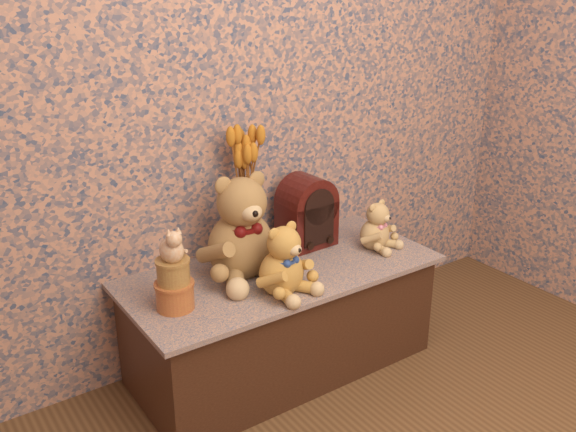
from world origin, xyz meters
The scene contains 10 objects.
display_shelf centered at (0.00, 1.22, 0.23)m, with size 1.26×0.58×0.45m, color #384B73.
teddy_large centered at (-0.15, 1.28, 0.67)m, with size 0.35×0.41×0.44m, color olive, non-canonical shape.
teddy_medium centered at (-0.10, 1.06, 0.59)m, with size 0.23×0.27×0.28m, color #B88134, non-canonical shape.
teddy_small centered at (0.45, 1.17, 0.56)m, with size 0.18×0.21×0.22m, color tan, non-canonical shape.
cathedral_radio centered at (0.22, 1.35, 0.61)m, with size 0.22×0.16×0.31m, color #3E0F0B, non-canonical shape.
ceramic_vase centered at (-0.06, 1.38, 0.55)m, with size 0.11×0.11×0.19m, color tan.
dried_stalks centered at (-0.06, 1.38, 0.88)m, with size 0.24×0.24×0.47m, color #C4731F, non-canonical shape.
biscuit_tin_lower centered at (-0.48, 1.17, 0.50)m, with size 0.13×0.13×0.10m, color gold.
biscuit_tin_upper centered at (-0.48, 1.17, 0.59)m, with size 0.11×0.11×0.09m, color tan.
cat_figurine centered at (-0.48, 1.17, 0.70)m, with size 0.10×0.11×0.13m, color silver, non-canonical shape.
Camera 1 is at (-1.25, -0.65, 1.56)m, focal length 39.34 mm.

